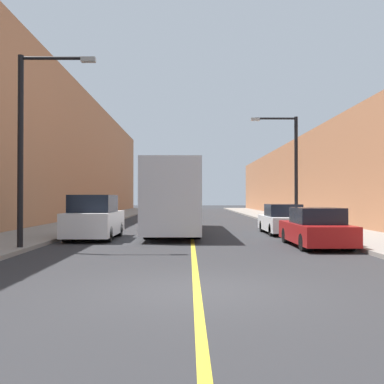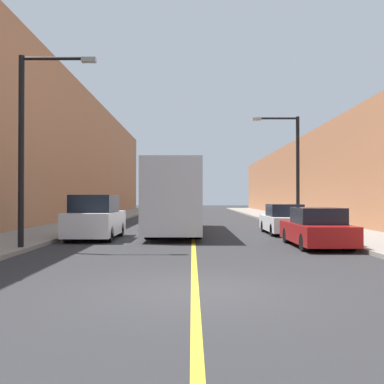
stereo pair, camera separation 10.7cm
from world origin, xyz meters
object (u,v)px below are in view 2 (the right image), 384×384
(car_right_mid, at_px, (283,221))
(street_lamp_left, at_px, (28,136))
(parked_suv_left, at_px, (94,219))
(street_lamp_right, at_px, (292,163))
(car_right_near, at_px, (315,229))
(bus, at_px, (175,197))

(car_right_mid, relative_size, street_lamp_left, 0.68)
(car_right_mid, bearing_deg, parked_suv_left, -162.93)
(parked_suv_left, relative_size, street_lamp_right, 0.73)
(car_right_near, height_order, street_lamp_left, street_lamp_left)
(parked_suv_left, bearing_deg, bus, 48.17)
(car_right_near, distance_m, street_lamp_left, 11.00)
(bus, height_order, street_lamp_right, street_lamp_right)
(car_right_mid, xyz_separation_m, street_lamp_left, (-10.36, -7.34, 3.32))
(parked_suv_left, xyz_separation_m, car_right_mid, (9.02, 2.77, -0.22))
(car_right_near, relative_size, street_lamp_left, 0.69)
(car_right_near, relative_size, street_lamp_right, 0.72)
(parked_suv_left, xyz_separation_m, street_lamp_left, (-1.34, -4.57, 3.10))
(car_right_mid, distance_m, street_lamp_right, 4.33)
(street_lamp_left, distance_m, street_lamp_right, 15.27)
(street_lamp_left, bearing_deg, car_right_near, 7.58)
(street_lamp_left, xyz_separation_m, street_lamp_right, (11.47, 10.08, -0.16))
(bus, relative_size, street_lamp_right, 1.94)
(parked_suv_left, bearing_deg, car_right_near, -19.43)
(bus, relative_size, car_right_near, 2.68)
(parked_suv_left, height_order, street_lamp_right, street_lamp_right)
(bus, distance_m, car_right_near, 9.09)
(parked_suv_left, relative_size, car_right_mid, 1.03)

